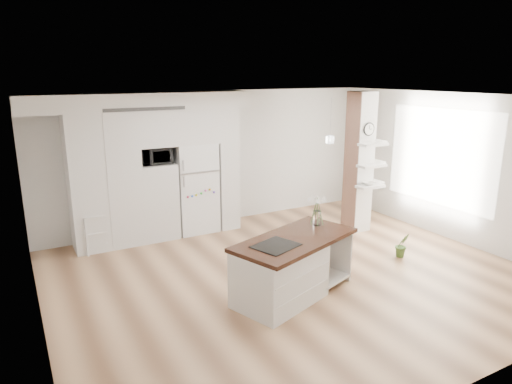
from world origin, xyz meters
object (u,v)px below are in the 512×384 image
(refrigerator, at_px, (195,187))
(kitchen_island, at_px, (285,269))
(floor_plant_a, at_px, (402,245))
(bookshelf, at_px, (101,234))

(refrigerator, xyz_separation_m, kitchen_island, (0.03, -3.25, -0.44))
(refrigerator, bearing_deg, floor_plant_a, -49.17)
(kitchen_island, relative_size, floor_plant_a, 4.83)
(kitchen_island, distance_m, floor_plant_a, 2.56)
(kitchen_island, bearing_deg, floor_plant_a, -12.49)
(kitchen_island, bearing_deg, refrigerator, 71.41)
(kitchen_island, height_order, floor_plant_a, kitchen_island)
(refrigerator, relative_size, bookshelf, 2.58)
(refrigerator, distance_m, floor_plant_a, 3.97)
(refrigerator, height_order, kitchen_island, refrigerator)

